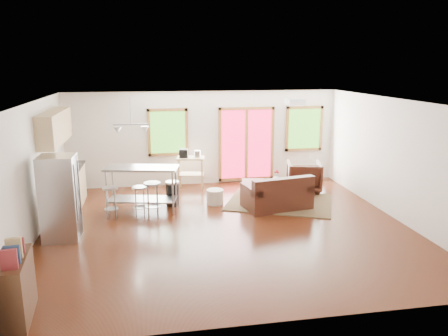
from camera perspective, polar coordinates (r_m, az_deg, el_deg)
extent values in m
cube|color=black|center=(9.18, 0.33, -7.79)|extent=(7.50, 7.00, 0.02)
cube|color=white|center=(8.59, 0.35, 8.72)|extent=(7.50, 7.00, 0.02)
cube|color=silver|center=(12.20, -2.62, 3.92)|extent=(7.50, 0.02, 2.60)
cube|color=silver|center=(8.94, -24.10, -0.79)|extent=(0.02, 7.00, 2.60)
cube|color=silver|center=(10.15, 21.72, 1.02)|extent=(0.02, 7.00, 2.60)
cube|color=silver|center=(5.53, 6.92, -8.07)|extent=(7.50, 0.02, 2.60)
cube|color=#2F6319|center=(12.03, -7.34, 4.65)|extent=(0.94, 0.02, 1.14)
cube|color=brown|center=(11.95, -7.43, 7.54)|extent=(1.10, 0.05, 0.08)
cube|color=brown|center=(12.14, -7.25, 1.81)|extent=(1.10, 0.05, 0.08)
cube|color=brown|center=(12.02, -9.77, 4.56)|extent=(0.08, 0.05, 1.30)
cube|color=brown|center=(12.06, -4.91, 4.74)|extent=(0.08, 0.05, 1.30)
cube|color=red|center=(12.39, 2.94, 3.12)|extent=(1.44, 0.02, 1.94)
cube|color=brown|center=(12.25, 3.00, 7.78)|extent=(1.60, 0.05, 0.08)
cube|color=brown|center=(12.61, 2.89, -1.39)|extent=(1.60, 0.05, 0.08)
cube|color=brown|center=(12.25, -0.53, 3.02)|extent=(0.08, 0.05, 2.10)
cube|color=brown|center=(12.58, 6.32, 3.22)|extent=(0.08, 0.05, 2.10)
cube|color=brown|center=(12.39, 2.94, 3.12)|extent=(0.08, 0.05, 1.94)
cube|color=#2F6319|center=(12.81, 10.43, 5.07)|extent=(0.94, 0.02, 1.14)
cube|color=brown|center=(12.74, 10.54, 7.79)|extent=(1.10, 0.05, 0.08)
cube|color=brown|center=(12.91, 10.31, 2.40)|extent=(1.10, 0.05, 0.08)
cube|color=brown|center=(12.64, 8.25, 5.05)|extent=(0.08, 0.05, 1.30)
cube|color=brown|center=(13.00, 12.55, 5.09)|extent=(0.08, 0.05, 1.30)
cube|color=#3B5232|center=(10.83, 7.31, -4.43)|extent=(3.02, 2.73, 0.02)
cube|color=black|center=(10.37, 6.88, -4.08)|extent=(1.64, 1.12, 0.42)
cube|color=black|center=(9.98, 7.80, -2.39)|extent=(1.52, 0.47, 0.38)
cube|color=black|center=(10.01, 3.58, -2.90)|extent=(0.35, 0.88, 0.16)
cube|color=black|center=(10.59, 10.08, -2.16)|extent=(0.35, 0.88, 0.16)
cube|color=black|center=(10.19, 5.13, -2.75)|extent=(0.72, 0.66, 0.12)
cube|color=black|center=(10.49, 8.42, -2.37)|extent=(0.72, 0.66, 0.12)
cube|color=#311C0F|center=(11.08, 7.72, -2.00)|extent=(1.07, 0.69, 0.04)
cube|color=#311C0F|center=(10.83, 5.74, -3.43)|extent=(0.07, 0.07, 0.37)
cube|color=#311C0F|center=(11.04, 10.14, -3.26)|extent=(0.07, 0.07, 0.37)
cube|color=#311C0F|center=(11.26, 5.28, -2.77)|extent=(0.07, 0.07, 0.37)
cube|color=#311C0F|center=(11.45, 9.52, -2.62)|extent=(0.07, 0.07, 0.37)
imported|color=black|center=(11.76, 10.40, -0.91)|extent=(1.03, 0.99, 0.89)
cube|color=black|center=(11.27, 3.85, -2.68)|extent=(0.67, 0.67, 0.38)
cylinder|color=beige|center=(10.59, -1.19, -3.79)|extent=(0.47, 0.47, 0.36)
imported|color=silver|center=(11.22, 6.87, -1.28)|extent=(0.22, 0.23, 0.17)
sphere|color=#B71F31|center=(11.20, 7.04, -0.59)|extent=(0.08, 0.08, 0.06)
sphere|color=#B71F31|center=(11.17, 6.74, -0.52)|extent=(0.08, 0.08, 0.06)
sphere|color=#B71F31|center=(11.21, 6.91, -0.37)|extent=(0.08, 0.08, 0.06)
imported|color=maroon|center=(10.95, 9.51, -1.49)|extent=(0.19, 0.09, 0.26)
cube|color=tan|center=(10.69, -19.93, -2.93)|extent=(0.60, 2.20, 0.90)
cube|color=black|center=(10.58, -20.13, -0.49)|extent=(0.64, 2.24, 0.04)
cube|color=tan|center=(10.41, -21.24, 4.99)|extent=(0.36, 2.20, 0.70)
cylinder|color=#B7BABC|center=(10.07, -20.66, -0.56)|extent=(0.12, 0.12, 0.18)
cube|color=black|center=(10.93, -19.83, 0.62)|extent=(0.22, 0.18, 0.20)
cube|color=#B7BABC|center=(8.91, -20.65, -3.69)|extent=(0.67, 0.66, 1.65)
cube|color=gray|center=(8.85, -18.62, -3.64)|extent=(0.03, 0.61, 1.61)
cylinder|color=gray|center=(8.61, -18.78, -3.16)|extent=(0.02, 0.02, 1.10)
cylinder|color=gray|center=(9.00, -18.36, -2.43)|extent=(0.02, 0.02, 1.10)
cube|color=#B7BABC|center=(10.08, -10.76, 0.01)|extent=(1.74, 0.98, 0.04)
cube|color=gray|center=(10.27, -10.58, -4.03)|extent=(1.62, 0.87, 0.03)
cylinder|color=gray|center=(10.16, -15.04, -3.13)|extent=(0.05, 0.05, 1.00)
cylinder|color=gray|center=(9.83, -6.71, -3.31)|extent=(0.05, 0.05, 1.00)
cylinder|color=gray|center=(10.63, -14.27, -2.36)|extent=(0.05, 0.05, 1.00)
cylinder|color=gray|center=(10.31, -6.29, -2.50)|extent=(0.05, 0.05, 1.00)
imported|color=white|center=(10.11, -9.53, 0.05)|extent=(0.13, 0.11, 0.11)
cylinder|color=#B7BABC|center=(9.80, -14.66, -2.54)|extent=(0.35, 0.35, 0.04)
cylinder|color=gray|center=(9.99, -14.00, -4.34)|extent=(0.02, 0.02, 0.67)
cylinder|color=gray|center=(9.99, -15.04, -4.39)|extent=(0.02, 0.02, 0.67)
cylinder|color=gray|center=(9.82, -15.09, -4.71)|extent=(0.02, 0.02, 0.67)
cylinder|color=gray|center=(9.81, -14.02, -4.66)|extent=(0.02, 0.02, 0.67)
cylinder|color=gray|center=(9.94, -14.50, -5.17)|extent=(0.32, 0.32, 0.01)
cylinder|color=#B7BABC|center=(9.79, -11.02, -2.51)|extent=(0.33, 0.33, 0.04)
cylinder|color=gray|center=(9.98, -10.43, -4.25)|extent=(0.02, 0.02, 0.65)
cylinder|color=gray|center=(9.98, -11.44, -4.29)|extent=(0.02, 0.02, 0.65)
cylinder|color=gray|center=(9.81, -11.44, -4.60)|extent=(0.02, 0.02, 0.65)
cylinder|color=gray|center=(9.81, -10.41, -4.55)|extent=(0.02, 0.02, 0.65)
cylinder|color=gray|center=(9.93, -10.90, -5.05)|extent=(0.30, 0.30, 0.01)
cylinder|color=#B7BABC|center=(9.69, -9.37, -2.02)|extent=(0.39, 0.39, 0.04)
cylinder|color=gray|center=(9.90, -8.74, -4.03)|extent=(0.03, 0.03, 0.74)
cylinder|color=gray|center=(9.89, -9.90, -4.09)|extent=(0.03, 0.03, 0.74)
cylinder|color=gray|center=(9.70, -9.84, -4.44)|extent=(0.03, 0.03, 0.74)
cylinder|color=gray|center=(9.71, -8.66, -4.38)|extent=(0.03, 0.03, 0.74)
cylinder|color=gray|center=(9.84, -9.26, -4.96)|extent=(0.35, 0.35, 0.02)
cylinder|color=black|center=(10.54, -6.74, -3.42)|extent=(0.37, 0.37, 0.55)
cylinder|color=#B7BABC|center=(10.46, -6.78, -1.87)|extent=(0.38, 0.38, 0.05)
cube|color=tan|center=(11.73, -4.38, 1.30)|extent=(0.79, 0.58, 0.04)
cube|color=tan|center=(11.83, -4.34, -0.81)|extent=(0.75, 0.54, 0.03)
cube|color=tan|center=(11.67, -5.93, -0.93)|extent=(0.05, 0.05, 0.87)
cube|color=tan|center=(11.62, -2.89, -0.93)|extent=(0.05, 0.05, 0.87)
cube|color=tan|center=(12.03, -5.75, -0.49)|extent=(0.05, 0.05, 0.87)
cube|color=tan|center=(11.98, -2.81, -0.49)|extent=(0.05, 0.05, 0.87)
cube|color=black|center=(11.71, -5.30, 1.94)|extent=(0.26, 0.24, 0.23)
cylinder|color=#B7BABC|center=(11.69, -3.48, 1.84)|extent=(0.19, 0.19, 0.19)
cube|color=#311C0F|center=(6.56, -25.71, -14.08)|extent=(0.47, 1.00, 0.87)
cube|color=maroon|center=(6.03, -26.28, -10.69)|extent=(0.20, 0.07, 0.26)
cube|color=navy|center=(6.18, -25.99, -10.18)|extent=(0.20, 0.07, 0.24)
cube|color=tan|center=(6.32, -25.75, -9.43)|extent=(0.20, 0.07, 0.28)
cube|color=maroon|center=(6.48, -25.47, -9.15)|extent=(0.20, 0.07, 0.22)
cube|color=white|center=(9.58, 9.26, 8.56)|extent=(0.35, 0.35, 0.12)
cylinder|color=gray|center=(9.98, -12.12, 7.30)|extent=(0.02, 0.02, 0.60)
cube|color=gray|center=(10.02, -12.04, 5.60)|extent=(0.80, 0.04, 0.03)
cone|color=#B7BABC|center=(10.05, -13.72, 4.84)|extent=(0.18, 0.18, 0.14)
cone|color=#B7BABC|center=(10.03, -10.29, 4.99)|extent=(0.18, 0.18, 0.14)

